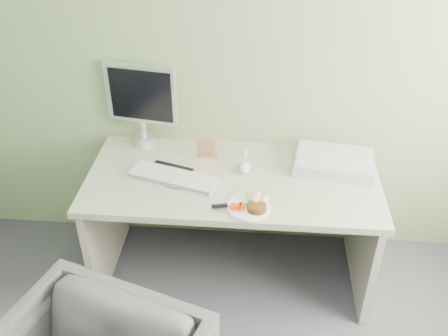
# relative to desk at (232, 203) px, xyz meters

# --- Properties ---
(wall_back) EXTENTS (3.50, 0.00, 3.50)m
(wall_back) POSITION_rel_desk_xyz_m (0.00, 0.38, 0.80)
(wall_back) COLOR #6E875E
(wall_back) RESTS_ON floor
(desk) EXTENTS (1.60, 0.75, 0.73)m
(desk) POSITION_rel_desk_xyz_m (0.00, 0.00, 0.00)
(desk) COLOR #ABA18F
(desk) RESTS_ON floor
(plate) EXTENTS (0.22, 0.22, 0.01)m
(plate) POSITION_rel_desk_xyz_m (0.10, -0.26, 0.19)
(plate) COLOR white
(plate) RESTS_ON desk
(steak) EXTENTS (0.10, 0.10, 0.03)m
(steak) POSITION_rel_desk_xyz_m (0.14, -0.29, 0.21)
(steak) COLOR black
(steak) RESTS_ON plate
(potato_pile) EXTENTS (0.10, 0.07, 0.05)m
(potato_pile) POSITION_rel_desk_xyz_m (0.14, -0.21, 0.22)
(potato_pile) COLOR tan
(potato_pile) RESTS_ON plate
(carrot_heap) EXTENTS (0.07, 0.06, 0.04)m
(carrot_heap) POSITION_rel_desk_xyz_m (0.04, -0.28, 0.21)
(carrot_heap) COLOR #F93C05
(carrot_heap) RESTS_ON plate
(steak_knife) EXTENTS (0.21, 0.06, 0.01)m
(steak_knife) POSITION_rel_desk_xyz_m (-0.01, -0.28, 0.21)
(steak_knife) COLOR silver
(steak_knife) RESTS_ON plate
(mousepad) EXTENTS (0.29, 0.27, 0.00)m
(mousepad) POSITION_rel_desk_xyz_m (-0.37, -0.01, 0.18)
(mousepad) COLOR black
(mousepad) RESTS_ON desk
(keyboard) EXTENTS (0.51, 0.28, 0.02)m
(keyboard) POSITION_rel_desk_xyz_m (-0.32, -0.05, 0.20)
(keyboard) COLOR white
(keyboard) RESTS_ON desk
(computer_mouse) EXTENTS (0.06, 0.11, 0.04)m
(computer_mouse) POSITION_rel_desk_xyz_m (0.06, 0.07, 0.20)
(computer_mouse) COLOR white
(computer_mouse) RESTS_ON desk
(photo_frame) EXTENTS (0.12, 0.01, 0.15)m
(photo_frame) POSITION_rel_desk_xyz_m (-0.16, 0.18, 0.26)
(photo_frame) COLOR #A16E4B
(photo_frame) RESTS_ON desk
(eyedrop_bottle) EXTENTS (0.02, 0.02, 0.07)m
(eyedrop_bottle) POSITION_rel_desk_xyz_m (0.06, 0.20, 0.21)
(eyedrop_bottle) COLOR white
(eyedrop_bottle) RESTS_ON desk
(scanner) EXTENTS (0.47, 0.35, 0.07)m
(scanner) POSITION_rel_desk_xyz_m (0.56, 0.14, 0.22)
(scanner) COLOR #A9ABB0
(scanner) RESTS_ON desk
(monitor) EXTENTS (0.42, 0.14, 0.50)m
(monitor) POSITION_rel_desk_xyz_m (-0.55, 0.31, 0.47)
(monitor) COLOR silver
(monitor) RESTS_ON desk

